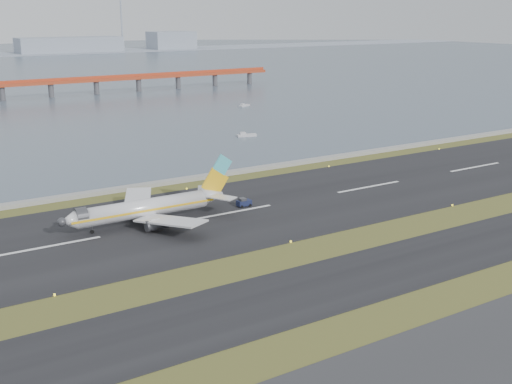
% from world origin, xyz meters
% --- Properties ---
extents(ground, '(1000.00, 1000.00, 0.00)m').
position_xyz_m(ground, '(0.00, 0.00, 0.00)').
color(ground, '#3A4518').
rests_on(ground, ground).
extents(taxiway_strip, '(1000.00, 18.00, 0.10)m').
position_xyz_m(taxiway_strip, '(0.00, -12.00, 0.05)').
color(taxiway_strip, black).
rests_on(taxiway_strip, ground).
extents(runway_strip, '(1000.00, 45.00, 0.10)m').
position_xyz_m(runway_strip, '(0.00, 30.00, 0.05)').
color(runway_strip, black).
rests_on(runway_strip, ground).
extents(seawall, '(1000.00, 2.50, 1.00)m').
position_xyz_m(seawall, '(0.00, 60.00, 0.50)').
color(seawall, gray).
rests_on(seawall, ground).
extents(red_pier, '(260.00, 5.00, 10.20)m').
position_xyz_m(red_pier, '(20.00, 250.00, 7.28)').
color(red_pier, '#AC3B1D').
rests_on(red_pier, ground).
extents(airliner, '(38.52, 32.89, 12.80)m').
position_xyz_m(airliner, '(-18.09, 32.82, 3.46)').
color(airliner, silver).
rests_on(airliner, ground).
extents(pushback_tug, '(3.24, 1.93, 2.07)m').
position_xyz_m(pushback_tug, '(4.57, 32.51, 1.00)').
color(pushback_tug, '#151B3A').
rests_on(pushback_tug, ground).
extents(workboat_near, '(7.23, 3.70, 1.68)m').
position_xyz_m(workboat_near, '(49.06, 104.60, 0.53)').
color(workboat_near, '#BDBCC1').
rests_on(workboat_near, ground).
extents(workboat_far, '(6.46, 4.03, 1.50)m').
position_xyz_m(workboat_far, '(87.01, 168.69, 0.47)').
color(workboat_far, '#BDBCC1').
rests_on(workboat_far, ground).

